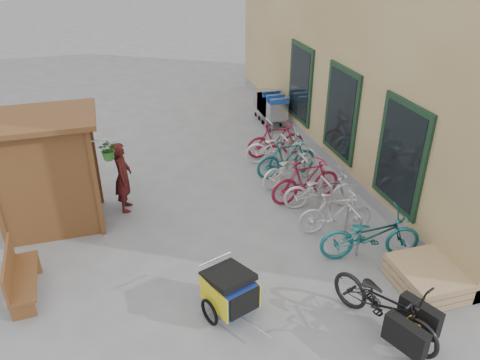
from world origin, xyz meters
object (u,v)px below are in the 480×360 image
object	(u,v)px
bike_3	(306,181)
bike_1	(335,213)
bike_5	(287,158)
bike_7	(276,140)
shopping_carts	(270,104)
bike_4	(290,167)
bike_0	(370,235)
bike_2	(321,190)
person_kiosk	(123,177)
bike_6	(278,147)
pallet_stack	(427,278)
bench	(18,275)
cargo_bike	(386,305)
child_trailer	(230,289)
kiosk	(40,158)

from	to	relation	value
bike_3	bike_1	bearing A→B (deg)	177.51
bike_5	bike_7	size ratio (longest dim) A/B	1.01
shopping_carts	bike_4	bearing A→B (deg)	-102.66
bike_0	bike_5	distance (m)	3.54
bike_2	bike_4	xyz separation A→B (m)	(-0.24, 1.21, -0.00)
shopping_carts	bike_4	world-z (taller)	shopping_carts
person_kiosk	bike_0	world-z (taller)	person_kiosk
bike_6	pallet_stack	bearing A→B (deg)	-161.00
bench	cargo_bike	bearing A→B (deg)	-27.21
shopping_carts	bike_7	size ratio (longest dim) A/B	1.06
person_kiosk	bike_2	size ratio (longest dim) A/B	0.96
person_kiosk	bike_7	xyz separation A→B (m)	(4.10, 1.62, -0.32)
shopping_carts	child_trailer	size ratio (longest dim) A/B	1.17
bike_6	kiosk	bearing A→B (deg)	115.94
bench	child_trailer	distance (m)	3.53
bench	cargo_bike	size ratio (longest dim) A/B	0.70
bike_0	bike_4	bearing A→B (deg)	17.77
child_trailer	bike_4	bearing A→B (deg)	36.33
bike_1	bike_2	size ratio (longest dim) A/B	0.92
kiosk	bike_1	xyz separation A→B (m)	(5.51, -1.89, -1.09)
pallet_stack	bike_5	distance (m)	4.66
bike_1	bike_4	bearing A→B (deg)	11.76
shopping_carts	bike_7	distance (m)	2.43
pallet_stack	child_trailer	world-z (taller)	child_trailer
person_kiosk	bike_1	bearing A→B (deg)	-108.33
kiosk	bench	distance (m)	2.44
person_kiosk	bike_5	distance (m)	4.01
kiosk	child_trailer	distance (m)	4.64
shopping_carts	cargo_bike	size ratio (longest dim) A/B	0.84
bike_2	bike_5	xyz separation A→B (m)	(-0.17, 1.61, 0.05)
child_trailer	bike_6	size ratio (longest dim) A/B	0.84
person_kiosk	bike_1	size ratio (longest dim) A/B	1.05
bike_5	bench	bearing A→B (deg)	109.85
child_trailer	bike_5	bearing A→B (deg)	38.29
person_kiosk	bike_3	xyz separation A→B (m)	(3.94, -0.79, -0.29)
cargo_bike	bike_4	distance (m)	4.84
bike_0	bike_1	size ratio (longest dim) A/B	1.25
shopping_carts	bike_6	world-z (taller)	shopping_carts
pallet_stack	bike_2	xyz separation A→B (m)	(-0.63, 2.97, 0.23)
bike_2	bike_3	xyz separation A→B (m)	(-0.21, 0.34, 0.07)
person_kiosk	bike_4	xyz separation A→B (m)	(3.90, 0.08, -0.36)
pallet_stack	bike_1	bearing A→B (deg)	111.21
pallet_stack	bike_4	size ratio (longest dim) A/B	0.72
bike_0	bike_3	world-z (taller)	bike_3
pallet_stack	cargo_bike	bearing A→B (deg)	-152.42
pallet_stack	shopping_carts	bearing A→B (deg)	90.00
shopping_carts	child_trailer	world-z (taller)	shopping_carts
bike_2	bike_4	size ratio (longest dim) A/B	1.00
pallet_stack	bike_7	world-z (taller)	bike_7
bike_7	kiosk	bearing A→B (deg)	109.71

